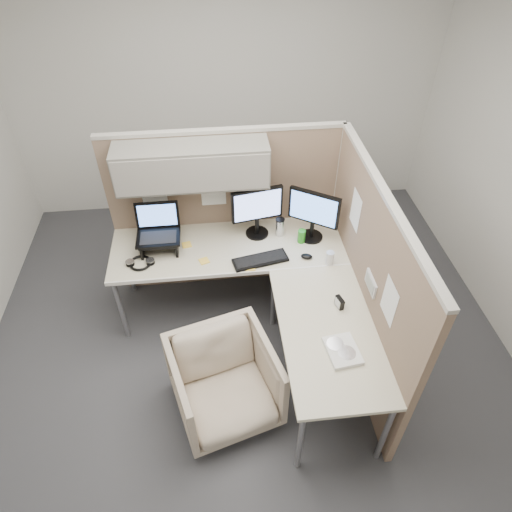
{
  "coord_description": "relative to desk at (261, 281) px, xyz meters",
  "views": [
    {
      "loc": [
        -0.2,
        -2.42,
        3.27
      ],
      "look_at": [
        0.1,
        0.25,
        0.85
      ],
      "focal_mm": 32.0,
      "sensor_mm": 36.0,
      "label": 1
    }
  ],
  "objects": [
    {
      "name": "travel_mug",
      "position": [
        0.23,
        0.52,
        0.13
      ],
      "size": [
        0.08,
        0.08,
        0.17
      ],
      "color": "silver",
      "rests_on": "desk"
    },
    {
      "name": "sticky_note_a",
      "position": [
        -0.44,
        0.24,
        0.05
      ],
      "size": [
        0.1,
        0.1,
        0.01
      ],
      "primitive_type": "cube",
      "rotation": [
        0.0,
        0.0,
        0.35
      ],
      "color": "yellow",
      "rests_on": "desk"
    },
    {
      "name": "soda_can_silver",
      "position": [
        0.4,
        0.4,
        0.1
      ],
      "size": [
        0.07,
        0.07,
        0.12
      ],
      "primitive_type": "cylinder",
      "color": "#268C1E",
      "rests_on": "desk"
    },
    {
      "name": "partition_back",
      "position": [
        -0.34,
        0.7,
        0.41
      ],
      "size": [
        2.0,
        0.36,
        1.63
      ],
      "color": "#856B57",
      "rests_on": "ground"
    },
    {
      "name": "keyboard",
      "position": [
        0.02,
        0.19,
        0.05
      ],
      "size": [
        0.47,
        0.24,
        0.02
      ],
      "primitive_type": "cube",
      "rotation": [
        0.0,
        0.0,
        0.2
      ],
      "color": "black",
      "rests_on": "desk"
    },
    {
      "name": "monitor_left",
      "position": [
        0.03,
        0.55,
        0.32
      ],
      "size": [
        0.44,
        0.2,
        0.47
      ],
      "rotation": [
        0.0,
        0.0,
        0.18
      ],
      "color": "black",
      "rests_on": "desk"
    },
    {
      "name": "laptop_station",
      "position": [
        -0.8,
        0.46,
        0.19
      ],
      "size": [
        0.36,
        0.31,
        0.37
      ],
      "color": "black",
      "rests_on": "desk"
    },
    {
      "name": "paper_stack",
      "position": [
        0.46,
        -0.77,
        0.06
      ],
      "size": [
        0.24,
        0.29,
        0.03
      ],
      "rotation": [
        0.0,
        0.0,
        0.12
      ],
      "color": "white",
      "rests_on": "desk"
    },
    {
      "name": "partition_right",
      "position": [
        0.78,
        -0.19,
        0.13
      ],
      "size": [
        0.07,
        2.03,
        1.63
      ],
      "color": "#856B57",
      "rests_on": "ground"
    },
    {
      "name": "mouse",
      "position": [
        0.4,
        0.19,
        0.06
      ],
      "size": [
        0.11,
        0.09,
        0.03
      ],
      "primitive_type": "ellipsoid",
      "rotation": [
        0.0,
        0.0,
        -0.31
      ],
      "color": "black",
      "rests_on": "desk"
    },
    {
      "name": "headphones",
      "position": [
        -0.96,
        0.26,
        0.06
      ],
      "size": [
        0.23,
        0.19,
        0.03
      ],
      "rotation": [
        0.0,
        0.0,
        -0.01
      ],
      "color": "black",
      "rests_on": "desk"
    },
    {
      "name": "soda_can_green",
      "position": [
        0.57,
        0.1,
        0.1
      ],
      "size": [
        0.07,
        0.07,
        0.12
      ],
      "primitive_type": "cylinder",
      "color": "silver",
      "rests_on": "desk"
    },
    {
      "name": "sticky_note_c",
      "position": [
        -0.58,
        0.46,
        0.05
      ],
      "size": [
        0.09,
        0.09,
        0.01
      ],
      "primitive_type": "cube",
      "rotation": [
        0.0,
        0.0,
        0.2
      ],
      "color": "yellow",
      "rests_on": "desk"
    },
    {
      "name": "sticky_note_b",
      "position": [
        -0.07,
        0.12,
        0.05
      ],
      "size": [
        0.08,
        0.08,
        0.01
      ],
      "primitive_type": "cube",
      "rotation": [
        0.0,
        0.0,
        -0.06
      ],
      "color": "yellow",
      "rests_on": "desk"
    },
    {
      "name": "desk_clock",
      "position": [
        0.54,
        -0.37,
        0.09
      ],
      "size": [
        0.06,
        0.09,
        0.09
      ],
      "rotation": [
        0.0,
        0.0,
        -1.3
      ],
      "color": "black",
      "rests_on": "desk"
    },
    {
      "name": "monitor_right",
      "position": [
        0.49,
        0.45,
        0.32
      ],
      "size": [
        0.39,
        0.27,
        0.47
      ],
      "rotation": [
        0.0,
        0.0,
        -0.58
      ],
      "color": "black",
      "rests_on": "desk"
    },
    {
      "name": "ground",
      "position": [
        -0.12,
        -0.13,
        -0.69
      ],
      "size": [
        4.5,
        4.5,
        0.0
      ],
      "primitive_type": "plane",
      "color": "#38383D",
      "rests_on": "ground"
    },
    {
      "name": "office_chair",
      "position": [
        -0.34,
        -0.66,
        -0.32
      ],
      "size": [
        0.87,
        0.84,
        0.74
      ],
      "primitive_type": "imported",
      "rotation": [
        0.0,
        0.0,
        0.28
      ],
      "color": "#B7A891",
      "rests_on": "ground"
    },
    {
      "name": "desk",
      "position": [
        0.0,
        0.0,
        0.0
      ],
      "size": [
        2.0,
        1.98,
        0.73
      ],
      "color": "beige",
      "rests_on": "ground"
    }
  ]
}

